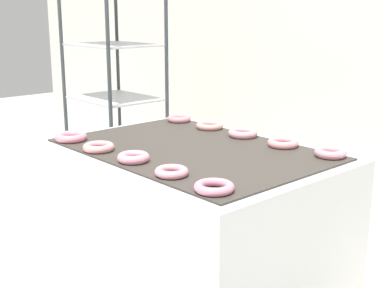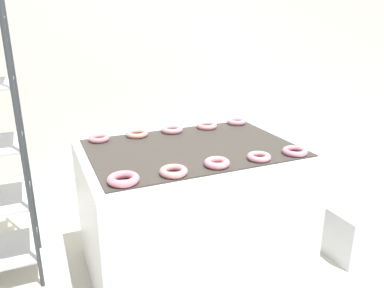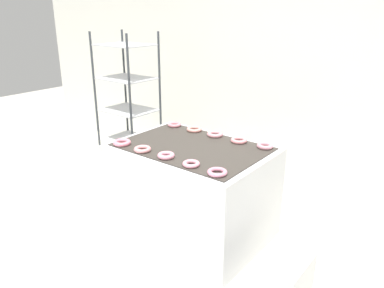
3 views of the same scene
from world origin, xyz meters
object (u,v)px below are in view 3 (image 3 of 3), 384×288
Objects in this scene: donut_near_left at (142,149)px; donut_near_center at (166,156)px; donut_near_right at (191,164)px; donut_far_center at (215,134)px; donut_near_rightmost at (217,172)px; donut_near_leftmost at (122,142)px; donut_far_rightmost at (265,146)px; baking_rack_cart at (129,110)px; donut_far_right at (239,140)px; donut_far_leftmost at (174,125)px; donut_far_left at (194,129)px; glaze_bin at (284,280)px; fryer_machine at (192,190)px.

donut_near_center reaches higher than donut_near_left.
donut_near_right is 0.89× the size of donut_far_center.
donut_near_left is 0.99× the size of donut_near_rightmost.
donut_far_rightmost is (1.02, 0.69, -0.00)m from donut_near_leftmost.
baking_rack_cart is 1.23m from donut_near_left.
donut_near_right is at bearing -90.25° from donut_far_right.
donut_far_right is at bearing -0.54° from donut_far_leftmost.
donut_far_center is at bearing 111.06° from donut_near_right.
donut_near_center is at bearing -69.90° from donut_far_left.
donut_near_left reaches higher than donut_far_left.
donut_near_right is 0.91× the size of donut_near_rightmost.
glaze_bin is at bearing 1.86° from donut_near_leftmost.
donut_far_leftmost is 0.25m from donut_far_left.
donut_far_center is at bearing -1.06° from donut_far_left.
donut_near_leftmost is at bearing -125.98° from donut_far_center.
donut_far_center reaches higher than donut_far_left.
donut_far_rightmost is at bearing 42.49° from donut_near_left.
donut_near_left is at bearing -179.14° from donut_near_right.
fryer_machine is 1.12m from glaze_bin.
donut_far_rightmost is at bearing -1.58° from baking_rack_cart.
donut_far_leftmost is at bearing 109.56° from donut_near_left.
donut_near_leftmost reaches higher than donut_near_left.
fryer_machine is 0.75m from donut_near_leftmost.
donut_far_center is at bearing 70.45° from donut_near_left.
donut_near_leftmost is 1.17× the size of donut_near_right.
donut_near_leftmost is (0.72, -0.74, -0.02)m from baking_rack_cart.
donut_far_left is at bearing 110.10° from donut_near_center.
fryer_machine is at bearing 90.51° from donut_near_center.
donut_near_leftmost is 1.16× the size of donut_far_leftmost.
donut_near_right is (-0.79, -0.05, 0.69)m from glaze_bin.
donut_far_rightmost reaches higher than donut_near_left.
donut_far_center is 0.27m from donut_far_right.
donut_far_leftmost reaches higher than donut_near_rightmost.
donut_near_center is 0.98× the size of donut_far_rightmost.
baking_rack_cart is 13.13× the size of donut_near_right.
donut_near_left is (0.25, -0.00, -0.00)m from donut_near_leftmost.
donut_near_center is (1.23, -0.73, -0.02)m from baking_rack_cart.
donut_far_leftmost is at bearing 157.58° from glaze_bin.
donut_far_left is at bearing 137.11° from donut_near_rightmost.
donut_near_right is 0.73m from donut_far_rightmost.
donut_near_rightmost is at bearing -34.52° from fryer_machine.
donut_near_leftmost is 1.04× the size of donut_far_center.
donut_near_left is (0.97, -0.75, -0.02)m from baking_rack_cart.
donut_near_rightmost is at bearing -174.75° from glaze_bin.
donut_near_rightmost is at bearing -42.89° from donut_far_left.
fryer_machine is 0.61m from donut_near_right.
baking_rack_cart is 11.92× the size of donut_far_right.
donut_near_left is 0.73m from donut_far_center.
donut_far_right is at bearing 109.25° from donut_near_rightmost.
donut_far_center is at bearing 148.91° from glaze_bin.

